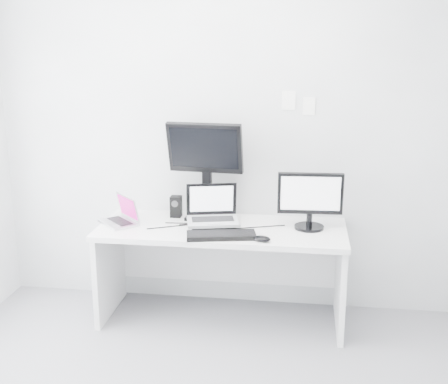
% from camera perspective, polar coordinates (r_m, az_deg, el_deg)
% --- Properties ---
extents(back_wall, '(3.60, 0.00, 3.60)m').
position_cam_1_polar(back_wall, '(4.39, 0.42, 5.65)').
color(back_wall, silver).
rests_on(back_wall, ground).
extents(desk, '(1.80, 0.70, 0.73)m').
position_cam_1_polar(desk, '(4.32, -0.23, -8.09)').
color(desk, silver).
rests_on(desk, ground).
extents(macbook, '(0.36, 0.36, 0.22)m').
position_cam_1_polar(macbook, '(4.31, -10.48, -1.73)').
color(macbook, '#B4B5BA').
rests_on(macbook, desk).
extents(speaker, '(0.11, 0.11, 0.16)m').
position_cam_1_polar(speaker, '(4.43, -4.78, -1.44)').
color(speaker, black).
rests_on(speaker, desk).
extents(dell_laptop, '(0.43, 0.37, 0.31)m').
position_cam_1_polar(dell_laptop, '(4.16, -1.11, -1.41)').
color(dell_laptop, '#A7A9AE').
rests_on(dell_laptop, desk).
extents(rear_monitor, '(0.58, 0.25, 0.76)m').
position_cam_1_polar(rear_monitor, '(4.30, -1.81, 2.21)').
color(rear_monitor, black).
rests_on(rear_monitor, desk).
extents(samsung_monitor, '(0.48, 0.24, 0.43)m').
position_cam_1_polar(samsung_monitor, '(4.15, 8.53, -0.80)').
color(samsung_monitor, black).
rests_on(samsung_monitor, desk).
extents(keyboard, '(0.50, 0.26, 0.03)m').
position_cam_1_polar(keyboard, '(3.97, -0.28, -4.31)').
color(keyboard, black).
rests_on(keyboard, desk).
extents(mouse, '(0.14, 0.10, 0.04)m').
position_cam_1_polar(mouse, '(3.90, 3.78, -4.64)').
color(mouse, black).
rests_on(mouse, desk).
extents(wall_note_0, '(0.10, 0.00, 0.14)m').
position_cam_1_polar(wall_note_0, '(4.31, 6.43, 9.02)').
color(wall_note_0, white).
rests_on(wall_note_0, back_wall).
extents(wall_note_1, '(0.09, 0.00, 0.13)m').
position_cam_1_polar(wall_note_1, '(4.31, 8.42, 8.42)').
color(wall_note_1, white).
rests_on(wall_note_1, back_wall).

